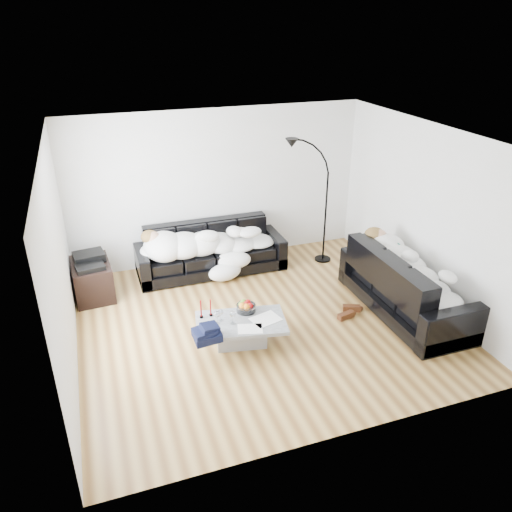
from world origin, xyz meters
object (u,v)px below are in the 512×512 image
object	(u,v)px
sleeper_back	(211,238)
shoes	(349,312)
wine_glass_b	(217,317)
candle_left	(201,309)
candle_right	(211,308)
coffee_table	(241,332)
wine_glass_c	(233,317)
fruit_bowl	(246,306)
av_cabinet	(92,280)
wine_glass_a	(221,315)
sofa_back	(211,249)
stereo	(89,260)
sofa_right	(407,283)
floor_lamp	(326,208)
sleeper_right	(409,271)

from	to	relation	value
sleeper_back	shoes	distance (m)	2.54
sleeper_back	wine_glass_b	xyz separation A→B (m)	(-0.45, -2.04, -0.20)
candle_left	candle_right	bearing A→B (deg)	0.96
coffee_table	wine_glass_c	xyz separation A→B (m)	(-0.11, -0.02, 0.26)
fruit_bowl	wine_glass_c	distance (m)	0.34
wine_glass_c	av_cabinet	xyz separation A→B (m)	(-1.65, 1.94, -0.15)
wine_glass_a	wine_glass_c	distance (m)	0.18
sofa_back	fruit_bowl	world-z (taller)	sofa_back
coffee_table	wine_glass_c	size ratio (longest dim) A/B	6.13
sofa_back	candle_left	bearing A→B (deg)	-108.11
candle_left	av_cabinet	world-z (taller)	candle_left
wine_glass_a	stereo	world-z (taller)	stereo
sofa_right	fruit_bowl	xyz separation A→B (m)	(-2.35, 0.21, -0.04)
sleeper_back	floor_lamp	bearing A→B (deg)	-5.60
candle_right	av_cabinet	world-z (taller)	candle_right
sofa_right	candle_right	distance (m)	2.84
wine_glass_a	stereo	xyz separation A→B (m)	(-1.53, 1.82, 0.20)
sofa_right	wine_glass_a	size ratio (longest dim) A/B	13.94
sofa_back	fruit_bowl	size ratio (longest dim) A/B	9.43
wine_glass_a	sleeper_back	bearing A→B (deg)	78.80
sleeper_back	wine_glass_c	bearing A→B (deg)	-97.28
sleeper_back	av_cabinet	bearing A→B (deg)	-174.97
wine_glass_c	av_cabinet	world-z (taller)	av_cabinet
coffee_table	wine_glass_a	world-z (taller)	wine_glass_a
sleeper_back	fruit_bowl	size ratio (longest dim) A/B	7.98
sofa_back	av_cabinet	bearing A→B (deg)	-173.50
sleeper_right	fruit_bowl	distance (m)	2.37
wine_glass_a	floor_lamp	world-z (taller)	floor_lamp
wine_glass_c	sleeper_back	bearing A→B (deg)	82.72
shoes	av_cabinet	size ratio (longest dim) A/B	0.53
sofa_back	stereo	world-z (taller)	sofa_back
sleeper_back	fruit_bowl	bearing A→B (deg)	-90.46
candle_left	fruit_bowl	bearing A→B (deg)	-4.26
shoes	floor_lamp	size ratio (longest dim) A/B	0.22
sleeper_right	fruit_bowl	size ratio (longest dim) A/B	7.41
stereo	floor_lamp	xyz separation A→B (m)	(3.88, -0.02, 0.35)
wine_glass_c	candle_left	world-z (taller)	candle_left
sleeper_right	coffee_table	bearing A→B (deg)	89.80
sofa_right	candle_left	bearing A→B (deg)	84.99
sofa_back	fruit_bowl	distance (m)	1.93
wine_glass_a	candle_right	distance (m)	0.18
wine_glass_c	stereo	size ratio (longest dim) A/B	0.43
sleeper_back	wine_glass_a	bearing A→B (deg)	-101.20
sofa_right	sleeper_right	size ratio (longest dim) A/B	1.17
sofa_right	wine_glass_c	size ratio (longest dim) A/B	11.86
stereo	wine_glass_a	bearing A→B (deg)	-58.55
sleeper_back	stereo	world-z (taller)	sleeper_back
floor_lamp	av_cabinet	bearing A→B (deg)	168.33
shoes	coffee_table	bearing A→B (deg)	-175.25
sofa_back	candle_left	world-z (taller)	sofa_back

